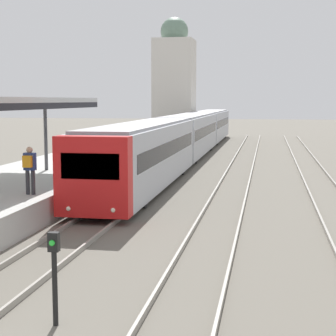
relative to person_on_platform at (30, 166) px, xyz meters
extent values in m
cube|color=black|center=(-0.16, -0.14, 2.05)|extent=(0.08, 16.98, 0.24)
cylinder|color=#47474C|center=(-2.12, 6.65, 0.59)|extent=(0.16, 0.16, 3.16)
cylinder|color=#2D2D33|center=(-0.10, 0.04, -0.56)|extent=(0.14, 0.14, 0.85)
cylinder|color=#2D2D33|center=(0.10, 0.04, -0.56)|extent=(0.14, 0.14, 0.85)
cube|color=navy|center=(0.00, 0.04, 0.16)|extent=(0.40, 0.22, 0.60)
sphere|color=tan|center=(0.00, 0.04, 0.57)|extent=(0.22, 0.22, 0.22)
cube|color=orange|center=(0.00, -0.16, 0.18)|extent=(0.30, 0.18, 0.40)
cube|color=red|center=(2.30, -0.06, -0.29)|extent=(2.58, 0.70, 2.73)
cube|color=black|center=(2.30, -0.39, 0.09)|extent=(2.01, 0.04, 0.87)
sphere|color=#EFEACC|center=(1.52, -0.40, -1.35)|extent=(0.16, 0.16, 0.16)
sphere|color=#EFEACC|center=(3.07, -0.40, -1.35)|extent=(0.16, 0.16, 0.16)
cube|color=#A8ADB7|center=(2.30, 7.99, -0.29)|extent=(2.58, 15.39, 2.73)
cube|color=gray|center=(2.30, 7.99, 1.13)|extent=(2.27, 15.08, 0.12)
cube|color=black|center=(2.30, 7.99, 0.01)|extent=(2.60, 14.16, 0.71)
cylinder|color=black|center=(1.20, 2.99, -1.57)|extent=(0.12, 0.70, 0.70)
cylinder|color=black|center=(3.40, 2.99, -1.57)|extent=(0.12, 0.70, 0.70)
cylinder|color=black|center=(1.20, 12.99, -1.57)|extent=(0.12, 0.70, 0.70)
cylinder|color=black|center=(3.40, 12.99, -1.57)|extent=(0.12, 0.70, 0.70)
cube|color=#A8ADB7|center=(2.30, 23.72, -0.29)|extent=(2.58, 15.39, 2.73)
cube|color=gray|center=(2.30, 23.72, 1.13)|extent=(2.27, 15.08, 0.12)
cube|color=black|center=(2.30, 23.72, 0.01)|extent=(2.60, 14.16, 0.71)
cylinder|color=black|center=(1.20, 18.72, -1.57)|extent=(0.12, 0.70, 0.70)
cylinder|color=black|center=(3.40, 18.72, -1.57)|extent=(0.12, 0.70, 0.70)
cylinder|color=black|center=(1.20, 28.72, -1.57)|extent=(0.12, 0.70, 0.70)
cylinder|color=black|center=(3.40, 28.72, -1.57)|extent=(0.12, 0.70, 0.70)
cube|color=#A8ADB7|center=(2.30, 39.46, -0.29)|extent=(2.58, 15.39, 2.73)
cube|color=gray|center=(2.30, 39.46, 1.13)|extent=(2.27, 15.08, 0.12)
cube|color=black|center=(2.30, 39.46, 0.01)|extent=(2.60, 14.16, 0.71)
cylinder|color=black|center=(1.20, 34.46, -1.57)|extent=(0.12, 0.70, 0.70)
cylinder|color=black|center=(3.40, 34.46, -1.57)|extent=(0.12, 0.70, 0.70)
cylinder|color=black|center=(1.20, 44.46, -1.57)|extent=(0.12, 0.70, 0.70)
cylinder|color=black|center=(3.40, 44.46, -1.57)|extent=(0.12, 0.70, 0.70)
cylinder|color=black|center=(4.22, -8.50, -1.21)|extent=(0.10, 0.10, 1.42)
cube|color=black|center=(4.22, -8.50, -0.32)|extent=(0.20, 0.14, 0.36)
sphere|color=green|center=(4.22, -8.59, -0.32)|extent=(0.11, 0.11, 0.11)
cube|color=silver|center=(-1.45, 39.20, 3.24)|extent=(4.00, 4.00, 10.33)
sphere|color=slate|center=(-1.45, 39.20, 9.18)|extent=(2.82, 2.82, 2.82)
camera|label=1|loc=(8.05, -18.04, 2.27)|focal=60.00mm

